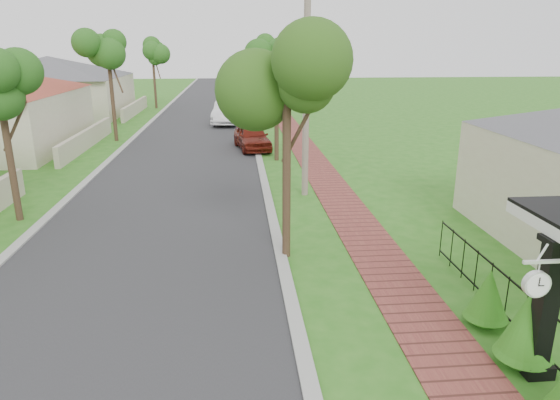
{
  "coord_description": "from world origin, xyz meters",
  "views": [
    {
      "loc": [
        -0.46,
        -7.9,
        5.4
      ],
      "look_at": [
        0.65,
        4.59,
        1.5
      ],
      "focal_mm": 32.0,
      "sensor_mm": 36.0,
      "label": 1
    }
  ],
  "objects_px": {
    "porch_post": "(544,315)",
    "parked_car_red": "(252,137)",
    "near_tree": "(287,91)",
    "utility_pole": "(307,71)",
    "station_clock": "(537,282)",
    "parked_car_white": "(228,112)"
  },
  "relations": [
    {
      "from": "porch_post",
      "to": "parked_car_red",
      "type": "bearing_deg",
      "value": 101.88
    },
    {
      "from": "near_tree",
      "to": "utility_pole",
      "type": "relative_size",
      "value": 0.61
    },
    {
      "from": "parked_car_red",
      "to": "porch_post",
      "type": "bearing_deg",
      "value": -87.8
    },
    {
      "from": "near_tree",
      "to": "utility_pole",
      "type": "bearing_deg",
      "value": 77.32
    },
    {
      "from": "near_tree",
      "to": "utility_pole",
      "type": "distance_m",
      "value": 5.79
    },
    {
      "from": "parked_car_red",
      "to": "station_clock",
      "type": "relative_size",
      "value": 5.42
    },
    {
      "from": "parked_car_red",
      "to": "utility_pole",
      "type": "bearing_deg",
      "value": -88.85
    },
    {
      "from": "porch_post",
      "to": "utility_pole",
      "type": "height_order",
      "value": "utility_pole"
    },
    {
      "from": "porch_post",
      "to": "parked_car_white",
      "type": "xyz_separation_m",
      "value": [
        -5.55,
        29.1,
        -0.3
      ]
    },
    {
      "from": "station_clock",
      "to": "parked_car_white",
      "type": "bearing_deg",
      "value": 99.73
    },
    {
      "from": "parked_car_red",
      "to": "near_tree",
      "type": "bearing_deg",
      "value": -98.09
    },
    {
      "from": "porch_post",
      "to": "utility_pole",
      "type": "bearing_deg",
      "value": 102.7
    },
    {
      "from": "porch_post",
      "to": "station_clock",
      "type": "xyz_separation_m",
      "value": [
        -0.49,
        -0.4,
        0.83
      ]
    },
    {
      "from": "porch_post",
      "to": "near_tree",
      "type": "distance_m",
      "value": 7.28
    },
    {
      "from": "station_clock",
      "to": "utility_pole",
      "type": "bearing_deg",
      "value": 99.89
    },
    {
      "from": "near_tree",
      "to": "station_clock",
      "type": "height_order",
      "value": "near_tree"
    },
    {
      "from": "parked_car_red",
      "to": "utility_pole",
      "type": "distance_m",
      "value": 9.68
    },
    {
      "from": "near_tree",
      "to": "station_clock",
      "type": "bearing_deg",
      "value": -60.48
    },
    {
      "from": "porch_post",
      "to": "near_tree",
      "type": "bearing_deg",
      "value": 125.01
    },
    {
      "from": "porch_post",
      "to": "station_clock",
      "type": "relative_size",
      "value": 3.52
    },
    {
      "from": "near_tree",
      "to": "utility_pole",
      "type": "height_order",
      "value": "utility_pole"
    },
    {
      "from": "near_tree",
      "to": "station_clock",
      "type": "relative_size",
      "value": 7.6
    }
  ]
}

